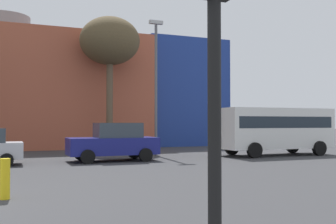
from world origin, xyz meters
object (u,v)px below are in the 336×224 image
(parked_car_3, at_px, (114,142))
(bare_tree_0, at_px, (110,42))
(traffic_light_near_right, at_px, (215,11))
(bollard_yellow_1, at_px, (5,179))
(white_bus, at_px, (275,127))
(street_lamp, at_px, (156,79))

(parked_car_3, bearing_deg, bare_tree_0, -101.82)
(traffic_light_near_right, relative_size, bollard_yellow_1, 3.88)
(bollard_yellow_1, bearing_deg, bare_tree_0, 67.91)
(white_bus, height_order, traffic_light_near_right, traffic_light_near_right)
(traffic_light_near_right, relative_size, street_lamp, 0.50)
(white_bus, bearing_deg, street_lamp, -18.29)
(parked_car_3, height_order, bare_tree_0, bare_tree_0)
(white_bus, distance_m, bare_tree_0, 12.31)
(white_bus, height_order, bollard_yellow_1, white_bus)
(bare_tree_0, bearing_deg, white_bus, -42.31)
(parked_car_3, relative_size, bollard_yellow_1, 4.32)
(parked_car_3, xyz_separation_m, bare_tree_0, (1.52, 7.24, 6.44))
(street_lamp, bearing_deg, parked_car_3, -144.95)
(parked_car_3, bearing_deg, bollard_yellow_1, 60.31)
(street_lamp, bearing_deg, bollard_yellow_1, -126.37)
(traffic_light_near_right, distance_m, bollard_yellow_1, 8.17)
(white_bus, xyz_separation_m, bollard_yellow_1, (-14.50, -8.57, -1.12))
(white_bus, xyz_separation_m, traffic_light_near_right, (-12.77, -16.19, 1.25))
(bollard_yellow_1, bearing_deg, white_bus, 30.58)
(white_bus, distance_m, traffic_light_near_right, 20.66)
(parked_car_3, distance_m, bare_tree_0, 9.81)
(parked_car_3, xyz_separation_m, traffic_light_near_right, (-3.21, -16.28, 1.93))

